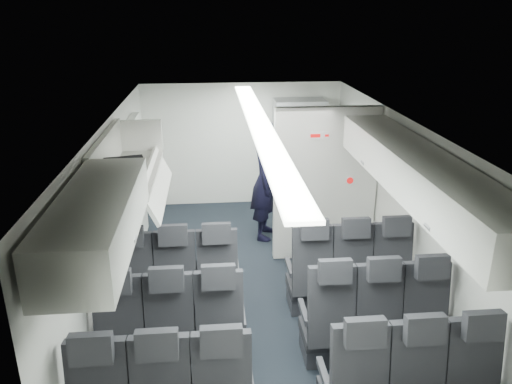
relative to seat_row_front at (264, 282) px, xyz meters
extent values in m
cube|color=black|center=(0.00, 0.53, -0.41)|extent=(3.40, 6.00, 0.01)
cube|color=silver|center=(0.00, 0.53, 1.75)|extent=(3.40, 6.00, 0.01)
cube|color=silver|center=(0.00, 3.53, 0.67)|extent=(3.40, 0.01, 2.15)
cube|color=silver|center=(-1.70, 0.53, 0.67)|extent=(0.01, 6.00, 2.15)
cube|color=silver|center=(1.70, 0.53, 0.67)|extent=(0.01, 6.00, 2.15)
cube|color=white|center=(0.00, 0.53, 1.71)|extent=(0.25, 5.52, 0.03)
cube|color=black|center=(-1.42, 0.08, -0.13)|extent=(0.44, 0.46, 0.12)
cube|color=#2D2D33|center=(-1.42, 0.08, -0.29)|extent=(0.42, 0.42, 0.22)
cube|color=black|center=(-1.42, -0.14, 0.32)|extent=(0.44, 0.20, 0.80)
cube|color=black|center=(-1.42, -0.19, 0.72)|extent=(0.30, 0.12, 0.23)
cube|color=#2D2D33|center=(-1.64, 0.05, 0.15)|extent=(0.05, 0.40, 0.06)
cube|color=#2D2D33|center=(-1.20, 0.05, 0.15)|extent=(0.05, 0.40, 0.06)
cube|color=black|center=(-0.97, 0.08, -0.13)|extent=(0.44, 0.46, 0.12)
cube|color=#2D2D33|center=(-0.97, 0.08, -0.29)|extent=(0.42, 0.42, 0.22)
cube|color=black|center=(-0.97, -0.14, 0.32)|extent=(0.44, 0.20, 0.80)
cube|color=black|center=(-0.97, -0.19, 0.72)|extent=(0.30, 0.12, 0.23)
cube|color=#2D2D33|center=(-1.19, 0.05, 0.15)|extent=(0.05, 0.40, 0.06)
cube|color=#2D2D33|center=(-0.75, 0.05, 0.15)|extent=(0.05, 0.40, 0.06)
cube|color=black|center=(-0.52, 0.08, -0.13)|extent=(0.44, 0.46, 0.12)
cube|color=#2D2D33|center=(-0.52, 0.08, -0.29)|extent=(0.42, 0.42, 0.22)
cube|color=black|center=(-0.52, -0.14, 0.32)|extent=(0.44, 0.20, 0.80)
cube|color=black|center=(-0.52, -0.19, 0.72)|extent=(0.30, 0.12, 0.23)
cube|color=#2D2D33|center=(-0.74, 0.05, 0.15)|extent=(0.05, 0.40, 0.06)
cube|color=#2D2D33|center=(-0.30, 0.05, 0.15)|extent=(0.05, 0.40, 0.06)
cube|color=black|center=(0.52, 0.08, -0.13)|extent=(0.44, 0.46, 0.12)
cube|color=#2D2D33|center=(0.52, 0.08, -0.29)|extent=(0.42, 0.42, 0.22)
cube|color=black|center=(0.52, -0.14, 0.32)|extent=(0.44, 0.20, 0.80)
cube|color=black|center=(0.52, -0.19, 0.72)|extent=(0.30, 0.12, 0.23)
cube|color=#2D2D33|center=(0.30, 0.05, 0.15)|extent=(0.05, 0.40, 0.06)
cube|color=#2D2D33|center=(0.74, 0.05, 0.15)|extent=(0.05, 0.40, 0.06)
cube|color=black|center=(0.97, 0.08, -0.13)|extent=(0.44, 0.46, 0.12)
cube|color=#2D2D33|center=(0.97, 0.08, -0.29)|extent=(0.42, 0.42, 0.22)
cube|color=black|center=(0.97, -0.14, 0.32)|extent=(0.44, 0.20, 0.80)
cube|color=black|center=(0.97, -0.19, 0.72)|extent=(0.30, 0.12, 0.23)
cube|color=#2D2D33|center=(0.75, 0.05, 0.15)|extent=(0.05, 0.40, 0.06)
cube|color=#2D2D33|center=(1.19, 0.05, 0.15)|extent=(0.05, 0.40, 0.06)
cube|color=black|center=(1.42, 0.08, -0.13)|extent=(0.44, 0.46, 0.12)
cube|color=#2D2D33|center=(1.42, 0.08, -0.29)|extent=(0.42, 0.42, 0.22)
cube|color=black|center=(1.42, -0.14, 0.32)|extent=(0.44, 0.20, 0.80)
cube|color=black|center=(1.42, -0.19, 0.72)|extent=(0.30, 0.12, 0.23)
cube|color=#2D2D33|center=(1.20, 0.05, 0.15)|extent=(0.05, 0.40, 0.06)
cube|color=#2D2D33|center=(1.64, 0.05, 0.15)|extent=(0.05, 0.40, 0.06)
cube|color=black|center=(-1.42, -0.82, -0.13)|extent=(0.44, 0.46, 0.12)
cube|color=#2D2D33|center=(-1.42, -0.82, -0.29)|extent=(0.42, 0.42, 0.22)
cube|color=black|center=(-1.42, -1.04, 0.32)|extent=(0.44, 0.20, 0.80)
cube|color=black|center=(-1.42, -1.09, 0.72)|extent=(0.30, 0.12, 0.23)
cube|color=#2D2D33|center=(-1.64, -0.85, 0.15)|extent=(0.05, 0.40, 0.06)
cube|color=#2D2D33|center=(-1.20, -0.85, 0.15)|extent=(0.05, 0.40, 0.06)
cube|color=black|center=(-0.97, -0.82, -0.13)|extent=(0.44, 0.46, 0.12)
cube|color=#2D2D33|center=(-0.97, -0.82, -0.29)|extent=(0.42, 0.42, 0.22)
cube|color=black|center=(-0.97, -1.04, 0.32)|extent=(0.44, 0.20, 0.80)
cube|color=black|center=(-0.97, -1.09, 0.72)|extent=(0.30, 0.12, 0.23)
cube|color=#2D2D33|center=(-1.19, -0.85, 0.15)|extent=(0.05, 0.40, 0.06)
cube|color=#2D2D33|center=(-0.75, -0.85, 0.15)|extent=(0.05, 0.40, 0.06)
cube|color=black|center=(-0.52, -0.82, -0.13)|extent=(0.44, 0.46, 0.12)
cube|color=#2D2D33|center=(-0.52, -0.82, -0.29)|extent=(0.42, 0.42, 0.22)
cube|color=black|center=(-0.52, -1.04, 0.32)|extent=(0.44, 0.20, 0.80)
cube|color=black|center=(-0.52, -1.09, 0.72)|extent=(0.30, 0.12, 0.23)
cube|color=#2D2D33|center=(-0.74, -0.85, 0.15)|extent=(0.05, 0.40, 0.06)
cube|color=#2D2D33|center=(-0.30, -0.85, 0.15)|extent=(0.05, 0.40, 0.06)
cube|color=black|center=(0.52, -0.82, -0.13)|extent=(0.44, 0.46, 0.12)
cube|color=#2D2D33|center=(0.52, -0.82, -0.29)|extent=(0.42, 0.42, 0.22)
cube|color=black|center=(0.52, -1.04, 0.32)|extent=(0.44, 0.20, 0.80)
cube|color=black|center=(0.52, -1.09, 0.72)|extent=(0.30, 0.12, 0.23)
cube|color=#2D2D33|center=(0.30, -0.85, 0.15)|extent=(0.05, 0.40, 0.06)
cube|color=#2D2D33|center=(0.74, -0.85, 0.15)|extent=(0.05, 0.40, 0.06)
cube|color=black|center=(0.97, -0.82, -0.13)|extent=(0.44, 0.46, 0.12)
cube|color=#2D2D33|center=(0.97, -0.82, -0.29)|extent=(0.42, 0.42, 0.22)
cube|color=black|center=(0.97, -1.04, 0.32)|extent=(0.44, 0.20, 0.80)
cube|color=black|center=(0.97, -1.09, 0.72)|extent=(0.30, 0.12, 0.23)
cube|color=#2D2D33|center=(0.75, -0.85, 0.15)|extent=(0.05, 0.40, 0.06)
cube|color=#2D2D33|center=(1.19, -0.85, 0.15)|extent=(0.05, 0.40, 0.06)
cube|color=black|center=(1.42, -0.82, -0.13)|extent=(0.44, 0.46, 0.12)
cube|color=#2D2D33|center=(1.42, -0.82, -0.29)|extent=(0.42, 0.42, 0.22)
cube|color=black|center=(1.42, -1.04, 0.32)|extent=(0.44, 0.20, 0.80)
cube|color=black|center=(1.42, -1.09, 0.72)|extent=(0.30, 0.12, 0.23)
cube|color=#2D2D33|center=(1.20, -0.85, 0.15)|extent=(0.05, 0.40, 0.06)
cube|color=#2D2D33|center=(1.64, -0.85, 0.15)|extent=(0.05, 0.40, 0.06)
cube|color=black|center=(-1.42, -1.99, 0.72)|extent=(0.30, 0.12, 0.23)
cube|color=black|center=(-0.97, -1.99, 0.72)|extent=(0.30, 0.12, 0.23)
cube|color=#2D2D33|center=(-0.75, -1.75, 0.15)|extent=(0.05, 0.40, 0.06)
cube|color=black|center=(-0.52, -1.94, 0.32)|extent=(0.44, 0.20, 0.80)
cube|color=black|center=(-0.52, -1.99, 0.72)|extent=(0.30, 0.12, 0.23)
cube|color=#2D2D33|center=(-0.74, -1.75, 0.15)|extent=(0.05, 0.40, 0.06)
cube|color=#2D2D33|center=(-0.30, -1.75, 0.15)|extent=(0.05, 0.40, 0.06)
cube|color=black|center=(0.52, -1.94, 0.32)|extent=(0.44, 0.20, 0.80)
cube|color=black|center=(0.52, -1.99, 0.72)|extent=(0.30, 0.12, 0.23)
cube|color=#2D2D33|center=(0.30, -1.75, 0.15)|extent=(0.05, 0.40, 0.06)
cube|color=#2D2D33|center=(0.74, -1.75, 0.15)|extent=(0.05, 0.40, 0.06)
cube|color=black|center=(0.97, -1.94, 0.32)|extent=(0.44, 0.20, 0.80)
cube|color=black|center=(0.97, -1.99, 0.72)|extent=(0.30, 0.12, 0.23)
cube|color=#2D2D33|center=(0.75, -1.75, 0.15)|extent=(0.05, 0.40, 0.06)
cube|color=#2D2D33|center=(1.19, -1.75, 0.15)|extent=(0.05, 0.40, 0.06)
cube|color=black|center=(1.42, -1.94, 0.32)|extent=(0.44, 0.20, 0.80)
cube|color=black|center=(1.42, -1.99, 0.72)|extent=(0.30, 0.12, 0.23)
cube|color=#2D2D33|center=(1.20, -1.75, 0.15)|extent=(0.05, 0.40, 0.06)
cube|color=#2D2D33|center=(1.64, -1.75, 0.15)|extent=(0.05, 0.40, 0.06)
cube|color=white|center=(-1.40, -1.47, 1.46)|extent=(0.52, 1.80, 0.40)
cylinder|color=slate|center=(-1.15, -1.47, 1.30)|extent=(0.04, 0.10, 0.04)
cube|color=#9E9E93|center=(-1.40, 0.28, 1.26)|extent=(0.52, 1.70, 0.04)
cube|color=white|center=(-1.66, 0.28, 1.46)|extent=(0.06, 1.70, 0.44)
cube|color=white|center=(-1.40, -0.55, 1.46)|extent=(0.52, 0.04, 0.40)
cube|color=white|center=(-1.40, 1.11, 1.46)|extent=(0.52, 0.04, 0.40)
cube|color=white|center=(-1.15, 0.28, 1.15)|extent=(0.21, 1.61, 0.38)
cube|color=white|center=(1.40, -1.47, 1.46)|extent=(0.52, 1.80, 0.40)
cylinder|color=slate|center=(1.15, -1.47, 1.30)|extent=(0.04, 0.10, 0.04)
cube|color=white|center=(1.40, 0.28, 1.46)|extent=(0.52, 1.70, 0.40)
cylinder|color=slate|center=(1.15, 0.28, 1.30)|extent=(0.04, 0.10, 0.04)
cube|color=silver|center=(0.98, 1.33, 0.67)|extent=(1.40, 0.12, 2.13)
cube|color=white|center=(0.85, 1.26, 1.38)|extent=(0.24, 0.01, 0.10)
cube|color=red|center=(0.80, 1.25, 1.38)|extent=(0.13, 0.01, 0.04)
cube|color=red|center=(0.95, 1.25, 1.38)|extent=(0.05, 0.01, 0.03)
cylinder|color=white|center=(1.30, 1.26, 0.75)|extent=(0.11, 0.01, 0.11)
cylinder|color=red|center=(1.30, 1.26, 0.75)|extent=(0.09, 0.01, 0.09)
cube|color=#939399|center=(0.95, 3.25, 0.55)|extent=(0.85, 0.50, 1.90)
cube|color=#3F3F42|center=(0.95, 2.99, 0.10)|extent=(0.80, 0.01, 0.02)
cube|color=#3F3F42|center=(0.95, 2.99, 0.60)|extent=(0.80, 0.01, 0.02)
cube|color=#3F3F42|center=(0.95, 2.99, 1.10)|extent=(0.80, 0.01, 0.02)
cube|color=silver|center=(-1.64, 2.08, 0.55)|extent=(0.10, 0.92, 1.86)
cylinder|color=black|center=(-1.58, 2.08, 1.05)|extent=(0.03, 0.22, 0.22)
cube|color=gold|center=(-1.58, 2.38, 0.60)|extent=(0.02, 0.10, 0.75)
cylinder|color=white|center=(-1.67, 1.33, 0.90)|extent=(0.01, 0.11, 0.11)
cylinder|color=red|center=(-1.66, 1.33, 0.90)|extent=(0.01, 0.09, 0.09)
imported|color=black|center=(0.25, 2.07, 0.51)|extent=(0.60, 0.76, 1.82)
cube|color=black|center=(-1.43, -0.08, 1.38)|extent=(0.47, 0.38, 0.25)
cube|color=white|center=(0.44, 2.02, 0.59)|extent=(0.22, 0.07, 0.16)
camera|label=1|loc=(-0.55, -4.93, 2.93)|focal=35.00mm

